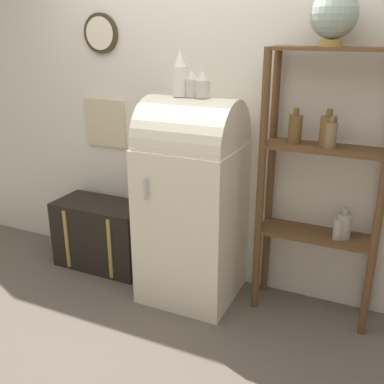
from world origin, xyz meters
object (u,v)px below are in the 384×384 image
vase_right (203,85)px  vase_center (193,84)px  suitcase_trunk (103,234)px  globe (334,15)px  vase_left (180,75)px  refrigerator (192,197)px

vase_right → vase_center: bearing=173.3°
suitcase_trunk → vase_center: vase_center is taller
suitcase_trunk → globe: globe is taller
vase_left → vase_right: size_ratio=1.73×
refrigerator → vase_center: vase_center is taller
suitcase_trunk → vase_center: 1.52m
refrigerator → vase_left: (-0.08, -0.01, 0.83)m
suitcase_trunk → vase_left: bearing=-6.5°
vase_left → vase_right: (0.16, 0.00, -0.06)m
globe → vase_center: (-0.81, -0.12, -0.40)m
suitcase_trunk → globe: (1.66, 0.05, 1.66)m
refrigerator → vase_right: 0.77m
globe → vase_left: bearing=-171.5°
vase_right → vase_left: bearing=-178.3°
suitcase_trunk → vase_left: vase_left is taller
vase_center → vase_right: size_ratio=1.03×
refrigerator → suitcase_trunk: bearing=175.0°
suitcase_trunk → vase_right: size_ratio=4.50×
refrigerator → vase_center: size_ratio=8.39×
vase_left → globe: bearing=8.5°
vase_left → vase_center: 0.10m
refrigerator → vase_left: vase_left is taller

